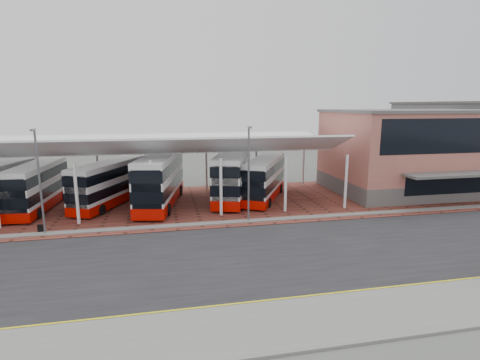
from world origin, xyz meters
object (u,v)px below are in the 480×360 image
Objects in this scene: terminal at (413,151)px; bus_5 at (265,179)px; bus_2 at (109,184)px; bus_3 at (160,180)px; bus_4 at (233,176)px; bus_1 at (37,187)px.

bus_5 is (-17.61, -0.40, -2.48)m from terminal.
bus_2 is at bearing -155.14° from bus_5.
bus_4 is (7.43, 1.02, -0.05)m from bus_3.
bus_3 is 10.66m from bus_5.
bus_1 is at bearing -153.73° from bus_2.
terminal is 1.52× the size of bus_4.
bus_1 is 1.03× the size of bus_5.
bus_3 is (11.35, -0.70, 0.33)m from bus_1.
bus_4 is (-20.83, 0.42, -2.18)m from terminal.
bus_4 is at bearing 5.00° from bus_1.
bus_5 reaches higher than bus_2.
bus_1 is at bearing -161.48° from bus_4.
bus_2 is (-33.22, 0.32, -2.48)m from terminal.
terminal reaches higher than bus_2.
bus_3 reaches higher than bus_4.
bus_5 is (10.66, 0.20, -0.35)m from bus_3.
bus_5 is at bearing 21.59° from bus_2.
bus_5 is (3.23, -0.82, -0.30)m from bus_4.
bus_2 is 1.01× the size of bus_5.
bus_2 is at bearing 179.45° from terminal.
bus_4 is (18.78, 0.32, 0.28)m from bus_1.
bus_2 is at bearing -162.01° from bus_4.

